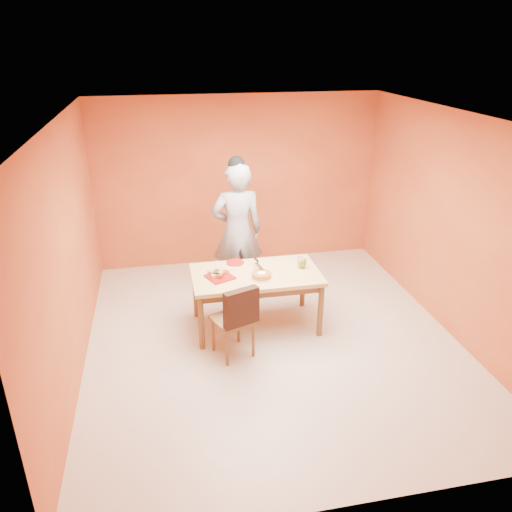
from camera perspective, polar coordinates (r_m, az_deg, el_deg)
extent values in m
plane|color=beige|center=(6.35, 1.86, -9.39)|extent=(5.00, 5.00, 0.00)
plane|color=white|center=(5.37, 2.25, 15.51)|extent=(5.00, 5.00, 0.00)
plane|color=#D26630|center=(8.05, -2.07, 8.49)|extent=(4.50, 0.00, 4.50)
plane|color=#D26630|center=(5.67, -20.67, 0.22)|extent=(0.00, 5.00, 5.00)
plane|color=#D26630|center=(6.58, 21.50, 3.29)|extent=(0.00, 5.00, 5.00)
cube|color=#E4B477|center=(6.25, -0.01, -2.16)|extent=(1.60, 0.90, 0.05)
cube|color=brown|center=(6.29, -0.01, -2.78)|extent=(1.48, 0.78, 0.10)
cylinder|color=brown|center=(6.01, -6.27, -7.62)|extent=(0.07, 0.07, 0.71)
cylinder|color=brown|center=(6.69, -6.92, -4.18)|extent=(0.07, 0.07, 0.71)
cylinder|color=brown|center=(6.27, 7.38, -6.22)|extent=(0.07, 0.07, 0.71)
cylinder|color=brown|center=(6.92, 5.38, -3.07)|extent=(0.07, 0.07, 0.71)
imported|color=gray|center=(6.96, -2.15, 2.80)|extent=(0.73, 0.49, 1.96)
cube|color=maroon|center=(6.14, -4.13, -2.40)|extent=(0.39, 0.39, 0.02)
cylinder|color=maroon|center=(6.52, -2.40, -0.74)|extent=(0.28, 0.28, 0.01)
cylinder|color=silver|center=(6.11, 0.62, -2.48)|extent=(0.29, 0.29, 0.01)
cylinder|color=#C17832|center=(6.10, 0.63, -2.20)|extent=(0.31, 0.31, 0.06)
cube|color=white|center=(6.24, 0.38, -1.19)|extent=(0.09, 0.24, 0.01)
ellipsoid|color=olive|center=(6.38, 5.26, -0.76)|extent=(0.13, 0.12, 0.15)
cylinder|color=#BB1C73|center=(6.51, 5.10, -0.49)|extent=(0.07, 0.07, 0.09)
cylinder|color=#36220E|center=(6.60, 5.38, -0.45)|extent=(0.12, 0.12, 0.03)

